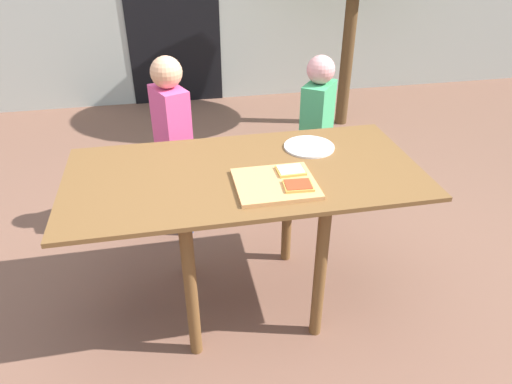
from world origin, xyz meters
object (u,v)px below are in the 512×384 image
(dining_table, at_px, (245,193))
(child_right, at_px, (317,127))
(pizza_slice_near_right, at_px, (298,185))
(plate_white_right, at_px, (309,147))
(pizza_slice_far_right, at_px, (291,170))
(child_left, at_px, (173,137))
(cutting_board, at_px, (275,184))

(dining_table, height_order, child_right, child_right)
(dining_table, relative_size, pizza_slice_near_right, 12.53)
(plate_white_right, relative_size, child_right, 0.23)
(child_right, bearing_deg, pizza_slice_far_right, -115.25)
(pizza_slice_near_right, xyz_separation_m, child_left, (-0.47, 0.91, -0.15))
(child_left, xyz_separation_m, child_right, (0.87, 0.06, -0.04))
(pizza_slice_far_right, bearing_deg, cutting_board, -139.49)
(pizza_slice_far_right, distance_m, child_right, 0.95)
(dining_table, bearing_deg, pizza_slice_far_right, -21.62)
(pizza_slice_far_right, distance_m, plate_white_right, 0.29)
(pizza_slice_near_right, xyz_separation_m, pizza_slice_far_right, (0.00, 0.13, 0.00))
(pizza_slice_near_right, bearing_deg, dining_table, 132.28)
(cutting_board, xyz_separation_m, child_left, (-0.39, 0.85, -0.14))
(dining_table, height_order, cutting_board, cutting_board)
(pizza_slice_near_right, distance_m, child_right, 1.06)
(dining_table, relative_size, pizza_slice_far_right, 12.99)
(cutting_board, relative_size, child_right, 0.32)
(cutting_board, xyz_separation_m, pizza_slice_near_right, (0.08, -0.06, 0.01))
(child_left, bearing_deg, pizza_slice_near_right, -62.72)
(dining_table, relative_size, cutting_board, 4.66)
(dining_table, height_order, pizza_slice_far_right, pizza_slice_far_right)
(dining_table, height_order, pizza_slice_near_right, pizza_slice_near_right)
(dining_table, relative_size, child_right, 1.50)
(cutting_board, distance_m, pizza_slice_far_right, 0.11)
(cutting_board, xyz_separation_m, child_right, (0.48, 0.91, -0.18))
(pizza_slice_near_right, height_order, pizza_slice_far_right, same)
(cutting_board, bearing_deg, child_left, 114.51)
(pizza_slice_near_right, height_order, child_left, child_left)
(child_right, bearing_deg, dining_table, -127.24)
(plate_white_right, distance_m, child_right, 0.67)
(cutting_board, relative_size, pizza_slice_near_right, 2.69)
(dining_table, distance_m, cutting_board, 0.21)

